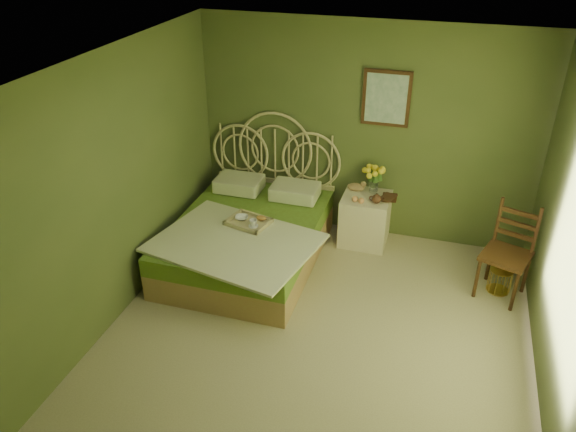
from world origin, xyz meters
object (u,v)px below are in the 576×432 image
(nightstand, at_px, (366,214))
(birdcage, at_px, (500,277))
(bed, at_px, (249,235))
(chair, at_px, (507,245))

(nightstand, distance_m, birdcage, 1.70)
(bed, xyz_separation_m, birdcage, (2.80, 0.18, -0.14))
(bed, bearing_deg, chair, 4.03)
(nightstand, relative_size, chair, 1.02)
(bed, height_order, nightstand, bed)
(birdcage, bearing_deg, chair, 96.95)
(bed, xyz_separation_m, chair, (2.80, 0.20, 0.25))
(chair, height_order, birdcage, chair)
(bed, distance_m, birdcage, 2.81)
(bed, relative_size, nightstand, 2.24)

